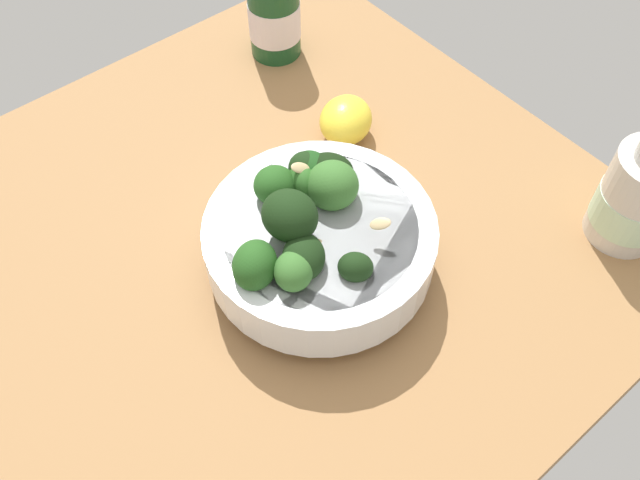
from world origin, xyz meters
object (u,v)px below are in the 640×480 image
Objects in this scene: bowl_of_broccoli at (316,235)px; bottle_short at (638,197)px; lemon_wedge at (346,120)px; bottle_tall at (274,12)px.

bottle_short is at bearing 58.04° from bowl_of_broccoli.
bowl_of_broccoli is 16.77cm from lemon_wedge.
bottle_tall is (-15.68, 2.92, 3.07)cm from lemon_wedge.
bowl_of_broccoli is at bearing -30.68° from bottle_tall.
bottle_short reaches higher than bowl_of_broccoli.
bowl_of_broccoli is at bearing -49.96° from lemon_wedge.
bottle_tall is 1.03× the size of bottle_short.
bottle_tall reaches higher than bowl_of_broccoli.
lemon_wedge is 0.51× the size of bottle_tall.
bowl_of_broccoli is 1.73× the size of bottle_short.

